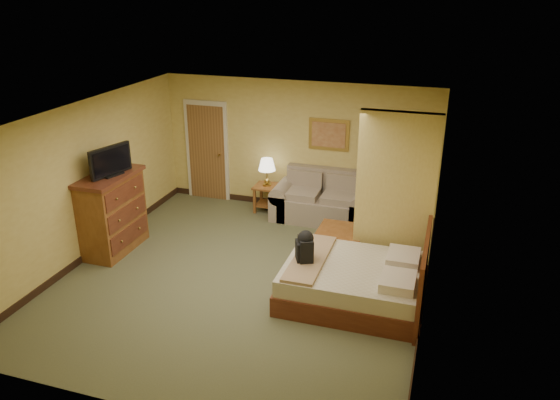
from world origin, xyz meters
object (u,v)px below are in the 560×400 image
at_px(coffee_table, 340,238).
at_px(loveseat, 322,204).
at_px(bed, 358,282).
at_px(dresser, 112,213).

bearing_deg(coffee_table, loveseat, 115.03).
bearing_deg(coffee_table, bed, -67.26).
distance_m(dresser, bed, 4.32).
relative_size(dresser, bed, 0.68).
bearing_deg(bed, coffee_table, 112.74).
height_order(coffee_table, dresser, dresser).
bearing_deg(bed, dresser, 175.64).
xyz_separation_m(loveseat, dresser, (-3.10, -2.35, 0.38)).
height_order(loveseat, dresser, dresser).
distance_m(loveseat, bed, 2.93).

